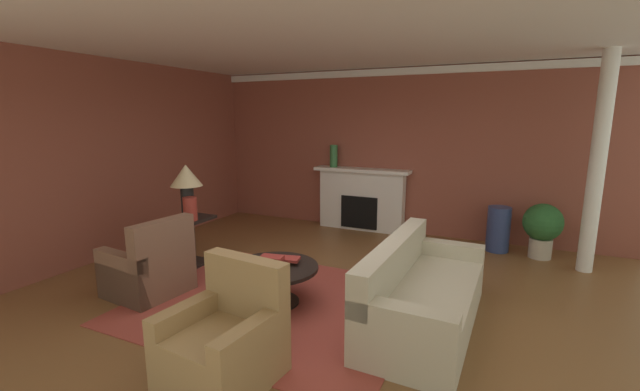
{
  "coord_description": "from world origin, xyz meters",
  "views": [
    {
      "loc": [
        1.88,
        -4.0,
        2.1
      ],
      "look_at": [
        -0.51,
        1.14,
        1.0
      ],
      "focal_mm": 22.88,
      "sensor_mm": 36.0,
      "label": 1
    }
  ],
  "objects_px": {
    "table_lamp": "(186,181)",
    "armchair_facing_fireplace": "(225,343)",
    "coffee_table": "(274,275)",
    "vase_tall_corner": "(498,229)",
    "sofa": "(421,297)",
    "potted_plant": "(542,226)",
    "vase_on_side_table": "(190,209)",
    "fireplace": "(361,201)",
    "armchair_near_window": "(150,269)",
    "vase_mantel_left": "(334,156)",
    "side_table": "(190,238)"
  },
  "relations": [
    {
      "from": "fireplace",
      "to": "armchair_near_window",
      "type": "bearing_deg",
      "value": -109.36
    },
    {
      "from": "armchair_near_window",
      "to": "armchair_facing_fireplace",
      "type": "height_order",
      "value": "same"
    },
    {
      "from": "armchair_near_window",
      "to": "table_lamp",
      "type": "xyz_separation_m",
      "value": [
        -0.26,
        0.98,
        0.92
      ]
    },
    {
      "from": "sofa",
      "to": "side_table",
      "type": "height_order",
      "value": "sofa"
    },
    {
      "from": "vase_mantel_left",
      "to": "fireplace",
      "type": "bearing_deg",
      "value": 5.13
    },
    {
      "from": "armchair_near_window",
      "to": "potted_plant",
      "type": "relative_size",
      "value": 1.14
    },
    {
      "from": "fireplace",
      "to": "potted_plant",
      "type": "height_order",
      "value": "fireplace"
    },
    {
      "from": "sofa",
      "to": "coffee_table",
      "type": "xyz_separation_m",
      "value": [
        -1.61,
        -0.23,
        0.04
      ]
    },
    {
      "from": "armchair_facing_fireplace",
      "to": "sofa",
      "type": "bearing_deg",
      "value": 51.07
    },
    {
      "from": "armchair_facing_fireplace",
      "to": "table_lamp",
      "type": "xyz_separation_m",
      "value": [
        -2.09,
        1.9,
        0.92
      ]
    },
    {
      "from": "armchair_facing_fireplace",
      "to": "vase_tall_corner",
      "type": "height_order",
      "value": "armchair_facing_fireplace"
    },
    {
      "from": "side_table",
      "to": "sofa",
      "type": "bearing_deg",
      "value": -5.83
    },
    {
      "from": "fireplace",
      "to": "vase_on_side_table",
      "type": "xyz_separation_m",
      "value": [
        -1.45,
        -2.94,
        0.31
      ]
    },
    {
      "from": "side_table",
      "to": "vase_on_side_table",
      "type": "height_order",
      "value": "vase_on_side_table"
    },
    {
      "from": "potted_plant",
      "to": "armchair_near_window",
      "type": "bearing_deg",
      "value": -141.58
    },
    {
      "from": "armchair_near_window",
      "to": "vase_mantel_left",
      "type": "xyz_separation_m",
      "value": [
        0.78,
        3.75,
        1.06
      ]
    },
    {
      "from": "sofa",
      "to": "armchair_facing_fireplace",
      "type": "bearing_deg",
      "value": -128.93
    },
    {
      "from": "vase_tall_corner",
      "to": "potted_plant",
      "type": "distance_m",
      "value": 0.62
    },
    {
      "from": "sofa",
      "to": "armchair_near_window",
      "type": "bearing_deg",
      "value": -168.37
    },
    {
      "from": "armchair_facing_fireplace",
      "to": "potted_plant",
      "type": "bearing_deg",
      "value": 60.21
    },
    {
      "from": "fireplace",
      "to": "vase_tall_corner",
      "type": "height_order",
      "value": "fireplace"
    },
    {
      "from": "fireplace",
      "to": "side_table",
      "type": "xyz_separation_m",
      "value": [
        -1.6,
        -2.82,
        -0.15
      ]
    },
    {
      "from": "table_lamp",
      "to": "sofa",
      "type": "bearing_deg",
      "value": -5.83
    },
    {
      "from": "armchair_facing_fireplace",
      "to": "potted_plant",
      "type": "xyz_separation_m",
      "value": [
        2.49,
        4.35,
        0.19
      ]
    },
    {
      "from": "armchair_facing_fireplace",
      "to": "vase_mantel_left",
      "type": "bearing_deg",
      "value": 102.61
    },
    {
      "from": "coffee_table",
      "to": "vase_on_side_table",
      "type": "distance_m",
      "value": 1.74
    },
    {
      "from": "vase_mantel_left",
      "to": "vase_tall_corner",
      "type": "xyz_separation_m",
      "value": [
        2.94,
        -0.25,
        -1.01
      ]
    },
    {
      "from": "fireplace",
      "to": "coffee_table",
      "type": "height_order",
      "value": "fireplace"
    },
    {
      "from": "table_lamp",
      "to": "vase_tall_corner",
      "type": "bearing_deg",
      "value": 32.32
    },
    {
      "from": "side_table",
      "to": "potted_plant",
      "type": "relative_size",
      "value": 0.84
    },
    {
      "from": "sofa",
      "to": "armchair_facing_fireplace",
      "type": "relative_size",
      "value": 2.24
    },
    {
      "from": "armchair_facing_fireplace",
      "to": "table_lamp",
      "type": "height_order",
      "value": "table_lamp"
    },
    {
      "from": "side_table",
      "to": "fireplace",
      "type": "bearing_deg",
      "value": 60.46
    },
    {
      "from": "vase_mantel_left",
      "to": "vase_tall_corner",
      "type": "bearing_deg",
      "value": -4.86
    },
    {
      "from": "fireplace",
      "to": "armchair_facing_fireplace",
      "type": "distance_m",
      "value": 4.76
    },
    {
      "from": "vase_mantel_left",
      "to": "vase_on_side_table",
      "type": "height_order",
      "value": "vase_mantel_left"
    },
    {
      "from": "fireplace",
      "to": "sofa",
      "type": "bearing_deg",
      "value": -60.96
    },
    {
      "from": "table_lamp",
      "to": "coffee_table",
      "type": "bearing_deg",
      "value": -18.1
    },
    {
      "from": "sofa",
      "to": "side_table",
      "type": "xyz_separation_m",
      "value": [
        -3.35,
        0.34,
        0.1
      ]
    },
    {
      "from": "side_table",
      "to": "vase_mantel_left",
      "type": "height_order",
      "value": "vase_mantel_left"
    },
    {
      "from": "table_lamp",
      "to": "vase_tall_corner",
      "type": "height_order",
      "value": "table_lamp"
    },
    {
      "from": "armchair_facing_fireplace",
      "to": "table_lamp",
      "type": "bearing_deg",
      "value": 137.75
    },
    {
      "from": "potted_plant",
      "to": "table_lamp",
      "type": "bearing_deg",
      "value": -151.9
    },
    {
      "from": "table_lamp",
      "to": "armchair_facing_fireplace",
      "type": "bearing_deg",
      "value": -42.25
    },
    {
      "from": "coffee_table",
      "to": "potted_plant",
      "type": "xyz_separation_m",
      "value": [
        2.84,
        3.02,
        0.16
      ]
    },
    {
      "from": "armchair_facing_fireplace",
      "to": "vase_on_side_table",
      "type": "distance_m",
      "value": 2.7
    },
    {
      "from": "armchair_near_window",
      "to": "sofa",
      "type": "bearing_deg",
      "value": 11.63
    },
    {
      "from": "coffee_table",
      "to": "table_lamp",
      "type": "relative_size",
      "value": 1.33
    },
    {
      "from": "table_lamp",
      "to": "vase_tall_corner",
      "type": "relative_size",
      "value": 1.05
    },
    {
      "from": "fireplace",
      "to": "vase_mantel_left",
      "type": "bearing_deg",
      "value": -174.87
    }
  ]
}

